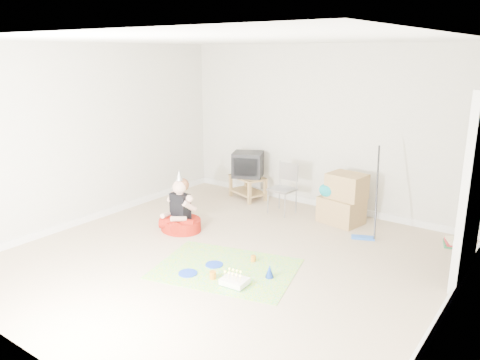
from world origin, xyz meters
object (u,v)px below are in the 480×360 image
Objects in this scene: tv_stand at (248,185)px; birthday_cake at (235,282)px; crt_tv at (248,164)px; seated_woman at (181,217)px; folding_chair at (282,189)px; cardboard_boxes at (343,199)px.

tv_stand reaches higher than birthday_cake.
tv_stand is 1.47× the size of crt_tv.
seated_woman is (0.09, -1.79, -0.04)m from tv_stand.
seated_woman is 1.83m from birthday_cake.
crt_tv is 0.61× the size of folding_chair.
folding_chair reaches higher than cardboard_boxes.
seated_woman reaches higher than cardboard_boxes.
crt_tv is at bearing 175.10° from cardboard_boxes.
cardboard_boxes is at bearing -28.76° from crt_tv.
crt_tv reaches higher than cardboard_boxes.
tv_stand is 1.84m from cardboard_boxes.
cardboard_boxes is (1.83, -0.16, -0.24)m from crt_tv.
birthday_cake is (1.70, -2.66, -0.20)m from tv_stand.
tv_stand is 0.90× the size of folding_chair.
birthday_cake is at bearing -57.47° from tv_stand.
cardboard_boxes is at bearing 87.00° from birthday_cake.
seated_woman is at bearing -118.24° from folding_chair.
tv_stand is at bearing 122.53° from birthday_cake.
folding_chair is at bearing 109.14° from birthday_cake.
crt_tv reaches higher than birthday_cake.
crt_tv is 0.65× the size of cardboard_boxes.
cardboard_boxes reaches higher than birthday_cake.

